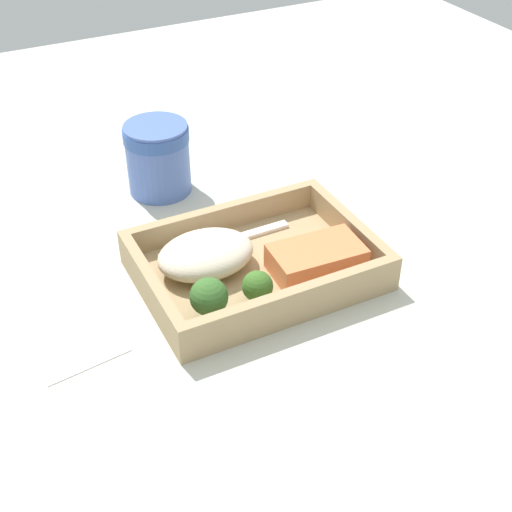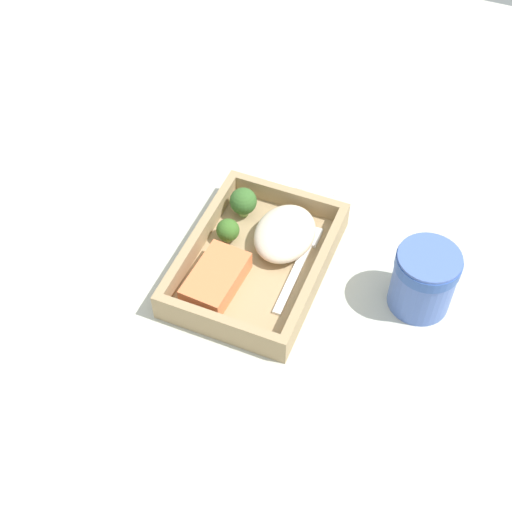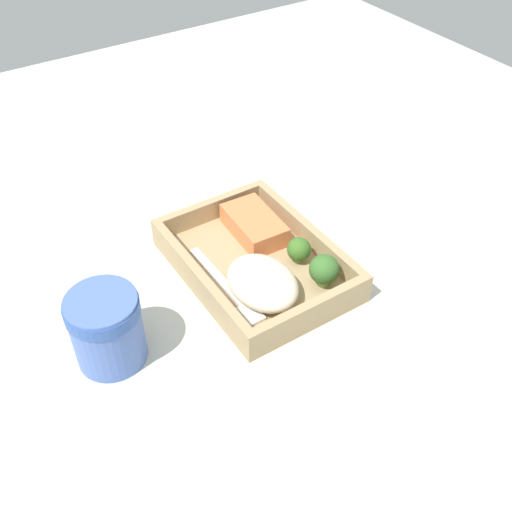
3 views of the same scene
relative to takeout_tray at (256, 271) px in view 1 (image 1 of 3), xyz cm
name	(u,v)px [view 1 (image 1 of 3)]	position (x,y,z in cm)	size (l,w,h in cm)	color
ground_plane	(256,283)	(0.00, 0.00, -1.60)	(160.00, 160.00, 2.00)	beige
takeout_tray	(256,271)	(0.00, 0.00, 0.00)	(25.02, 18.10, 1.20)	tan
tray_rim	(256,256)	(0.00, 0.00, 2.12)	(25.02, 18.10, 3.03)	tan
salmon_fillet	(316,259)	(-5.59, 3.32, 2.07)	(9.82, 5.74, 2.95)	#EF7946
mashed_potatoes	(206,254)	(4.91, -2.23, 2.47)	(10.65, 8.11, 3.73)	beige
broccoli_floret_1	(209,297)	(7.74, 5.14, 3.09)	(3.85, 3.85, 4.51)	#83A85E
broccoli_floret_2	(258,287)	(2.42, 5.16, 2.51)	(3.21, 3.21, 3.58)	#7F975E
fork	(217,244)	(2.14, -5.49, 0.82)	(15.82, 2.25, 0.44)	white
paper_cup	(158,155)	(2.98, -21.68, 4.54)	(8.22, 8.22, 9.20)	#4C69B9
receipt_slip	(62,324)	(21.13, -1.64, -0.48)	(8.53, 14.51, 0.24)	white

